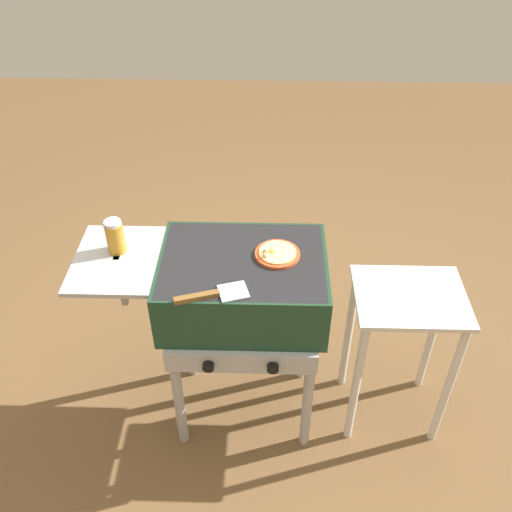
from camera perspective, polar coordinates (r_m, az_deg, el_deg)
ground_plane at (r=2.76m, az=-1.07°, el=-14.94°), size 8.00×8.00×0.00m
grill at (r=2.19m, az=-1.68°, el=-3.36°), size 0.96×0.53×0.90m
pizza_cheese at (r=2.11m, az=2.13°, el=0.26°), size 0.17×0.17×0.04m
sauce_jar at (r=2.17m, az=-14.21°, el=1.95°), size 0.07×0.07×0.14m
spatula at (r=1.95m, az=-4.53°, el=-3.97°), size 0.27×0.13×0.02m
prep_table at (r=2.42m, az=14.73°, el=-7.49°), size 0.44×0.36×0.73m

